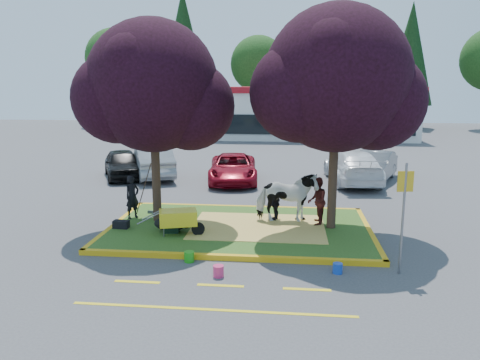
# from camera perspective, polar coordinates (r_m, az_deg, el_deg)

# --- Properties ---
(ground) EXTENTS (90.00, 90.00, 0.00)m
(ground) POSITION_cam_1_polar(r_m,az_deg,el_deg) (15.07, -0.06, -6.20)
(ground) COLOR #424244
(ground) RESTS_ON ground
(median_island) EXTENTS (8.00, 5.00, 0.15)m
(median_island) POSITION_cam_1_polar(r_m,az_deg,el_deg) (15.05, -0.06, -5.93)
(median_island) COLOR #2C5019
(median_island) RESTS_ON ground
(curb_near) EXTENTS (8.30, 0.16, 0.15)m
(curb_near) POSITION_cam_1_polar(r_m,az_deg,el_deg) (12.63, -1.31, -9.43)
(curb_near) COLOR gold
(curb_near) RESTS_ON ground
(curb_far) EXTENTS (8.30, 0.16, 0.15)m
(curb_far) POSITION_cam_1_polar(r_m,az_deg,el_deg) (17.52, 0.84, -3.41)
(curb_far) COLOR gold
(curb_far) RESTS_ON ground
(curb_left) EXTENTS (0.16, 5.30, 0.15)m
(curb_left) POSITION_cam_1_polar(r_m,az_deg,el_deg) (15.99, -14.82, -5.27)
(curb_left) COLOR gold
(curb_left) RESTS_ON ground
(curb_right) EXTENTS (0.16, 5.30, 0.15)m
(curb_right) POSITION_cam_1_polar(r_m,az_deg,el_deg) (15.19, 15.52, -6.20)
(curb_right) COLOR gold
(curb_right) RESTS_ON ground
(straw_bedding) EXTENTS (4.20, 3.00, 0.01)m
(straw_bedding) POSITION_cam_1_polar(r_m,az_deg,el_deg) (14.98, 2.24, -5.71)
(straw_bedding) COLOR #EDD161
(straw_bedding) RESTS_ON median_island
(tree_purple_left) EXTENTS (5.06, 4.20, 6.51)m
(tree_purple_left) POSITION_cam_1_polar(r_m,az_deg,el_deg) (15.28, -10.51, 10.47)
(tree_purple_left) COLOR black
(tree_purple_left) RESTS_ON median_island
(tree_purple_right) EXTENTS (5.30, 4.40, 6.82)m
(tree_purple_right) POSITION_cam_1_polar(r_m,az_deg,el_deg) (14.52, 11.78, 11.17)
(tree_purple_right) COLOR black
(tree_purple_right) RESTS_ON median_island
(fire_lane_stripe_a) EXTENTS (1.10, 0.12, 0.01)m
(fire_lane_stripe_a) POSITION_cam_1_polar(r_m,az_deg,el_deg) (11.62, -12.42, -12.03)
(fire_lane_stripe_a) COLOR yellow
(fire_lane_stripe_a) RESTS_ON ground
(fire_lane_stripe_b) EXTENTS (1.10, 0.12, 0.01)m
(fire_lane_stripe_b) POSITION_cam_1_polar(r_m,az_deg,el_deg) (11.18, -2.39, -12.73)
(fire_lane_stripe_b) COLOR yellow
(fire_lane_stripe_b) RESTS_ON ground
(fire_lane_stripe_c) EXTENTS (1.10, 0.12, 0.01)m
(fire_lane_stripe_c) POSITION_cam_1_polar(r_m,az_deg,el_deg) (11.08, 8.17, -13.06)
(fire_lane_stripe_c) COLOR yellow
(fire_lane_stripe_c) RESTS_ON ground
(fire_lane_long) EXTENTS (6.00, 0.10, 0.01)m
(fire_lane_long) POSITION_cam_1_polar(r_m,az_deg,el_deg) (10.11, -3.42, -15.51)
(fire_lane_long) COLOR yellow
(fire_lane_long) RESTS_ON ground
(retail_building) EXTENTS (20.40, 8.40, 4.40)m
(retail_building) POSITION_cam_1_polar(r_m,az_deg,el_deg) (42.33, 6.73, 8.31)
(retail_building) COLOR silver
(retail_building) RESTS_ON ground
(treeline) EXTENTS (46.58, 7.80, 14.63)m
(treeline) POSITION_cam_1_polar(r_m,az_deg,el_deg) (51.98, 5.89, 14.96)
(treeline) COLOR black
(treeline) RESTS_ON ground
(cow) EXTENTS (2.04, 1.03, 1.67)m
(cow) POSITION_cam_1_polar(r_m,az_deg,el_deg) (15.35, 5.71, -2.11)
(cow) COLOR white
(cow) RESTS_ON median_island
(calf) EXTENTS (1.16, 0.87, 0.45)m
(calf) POSITION_cam_1_polar(r_m,az_deg,el_deg) (14.71, -8.47, -5.26)
(calf) COLOR black
(calf) RESTS_ON median_island
(handler) EXTENTS (0.59, 0.64, 1.46)m
(handler) POSITION_cam_1_polar(r_m,az_deg,el_deg) (16.18, -12.99, -2.03)
(handler) COLOR black
(handler) RESTS_ON median_island
(visitor_a) EXTENTS (0.67, 0.81, 1.55)m
(visitor_a) POSITION_cam_1_polar(r_m,az_deg,el_deg) (15.25, 9.34, -2.55)
(visitor_a) COLOR #421512
(visitor_a) RESTS_ON median_island
(visitor_b) EXTENTS (0.49, 0.75, 1.19)m
(visitor_b) POSITION_cam_1_polar(r_m,az_deg,el_deg) (15.59, 4.35, -2.79)
(visitor_b) COLOR black
(visitor_b) RESTS_ON median_island
(wheelbarrow) EXTENTS (1.99, 0.95, 0.75)m
(wheelbarrow) POSITION_cam_1_polar(r_m,az_deg,el_deg) (14.20, -7.51, -4.61)
(wheelbarrow) COLOR black
(wheelbarrow) RESTS_ON median_island
(gear_bag_dark) EXTENTS (0.50, 0.30, 0.25)m
(gear_bag_dark) POSITION_cam_1_polar(r_m,az_deg,el_deg) (15.28, -14.29, -5.26)
(gear_bag_dark) COLOR black
(gear_bag_dark) RESTS_ON median_island
(gear_bag_green) EXTENTS (0.46, 0.31, 0.23)m
(gear_bag_green) POSITION_cam_1_polar(r_m,az_deg,el_deg) (14.54, -8.29, -5.91)
(gear_bag_green) COLOR black
(gear_bag_green) RESTS_ON median_island
(sign_post) EXTENTS (0.39, 0.09, 2.78)m
(sign_post) POSITION_cam_1_polar(r_m,az_deg,el_deg) (11.93, 19.33, -2.98)
(sign_post) COLOR slate
(sign_post) RESTS_ON ground
(bucket_green) EXTENTS (0.34, 0.34, 0.28)m
(bucket_green) POSITION_cam_1_polar(r_m,az_deg,el_deg) (12.57, -6.21, -9.27)
(bucket_green) COLOR #1D9617
(bucket_green) RESTS_ON ground
(bucket_pink) EXTENTS (0.34, 0.34, 0.28)m
(bucket_pink) POSITION_cam_1_polar(r_m,az_deg,el_deg) (11.61, -2.65, -11.04)
(bucket_pink) COLOR #CF2E65
(bucket_pink) RESTS_ON ground
(bucket_blue) EXTENTS (0.28, 0.28, 0.26)m
(bucket_blue) POSITION_cam_1_polar(r_m,az_deg,el_deg) (12.04, 11.82, -10.49)
(bucket_blue) COLOR blue
(bucket_blue) RESTS_ON ground
(car_black) EXTENTS (3.23, 4.44, 1.41)m
(car_black) POSITION_cam_1_polar(r_m,az_deg,el_deg) (24.17, -14.12, 1.93)
(car_black) COLOR black
(car_black) RESTS_ON ground
(car_silver) EXTENTS (3.45, 5.06, 1.58)m
(car_silver) POSITION_cam_1_polar(r_m,az_deg,el_deg) (24.02, -10.63, 2.24)
(car_silver) COLOR #94979B
(car_silver) RESTS_ON ground
(car_red) EXTENTS (2.72, 5.01, 1.33)m
(car_red) POSITION_cam_1_polar(r_m,az_deg,el_deg) (22.41, -0.85, 1.46)
(car_red) COLOR maroon
(car_red) RESTS_ON ground
(car_white) EXTENTS (2.58, 5.44, 1.53)m
(car_white) POSITION_cam_1_polar(r_m,az_deg,el_deg) (22.86, 13.59, 1.59)
(car_white) COLOR white
(car_white) RESTS_ON ground
(car_grey) EXTENTS (2.99, 4.59, 1.43)m
(car_grey) POSITION_cam_1_polar(r_m,az_deg,el_deg) (23.46, 16.01, 1.58)
(car_grey) COLOR #595D61
(car_grey) RESTS_ON ground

